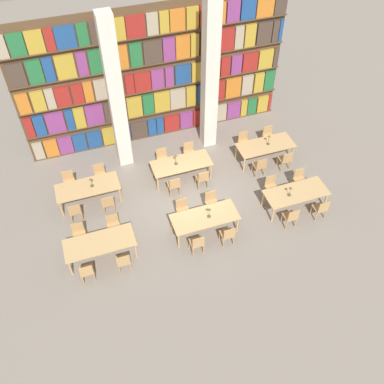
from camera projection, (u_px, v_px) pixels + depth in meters
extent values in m
plane|color=gray|center=(191.00, 202.00, 15.54)|extent=(40.00, 40.00, 0.00)
cube|color=brown|center=(155.00, 76.00, 16.24)|extent=(10.42, 0.06, 5.50)
cube|color=brown|center=(159.00, 132.00, 18.24)|extent=(10.42, 0.35, 0.03)
cube|color=tan|center=(39.00, 150.00, 16.84)|extent=(0.37, 0.20, 0.79)
cube|color=orange|center=(51.00, 147.00, 16.95)|extent=(0.50, 0.20, 0.79)
cube|color=#84387A|center=(66.00, 145.00, 17.07)|extent=(0.55, 0.20, 0.79)
cube|color=navy|center=(80.00, 142.00, 17.19)|extent=(0.51, 0.20, 0.79)
cube|color=navy|center=(94.00, 138.00, 17.32)|extent=(0.55, 0.20, 0.79)
cube|color=#B7932D|center=(111.00, 135.00, 17.47)|extent=(0.65, 0.20, 0.79)
cube|color=navy|center=(125.00, 132.00, 17.60)|extent=(0.41, 0.20, 0.79)
cube|color=#47382D|center=(139.00, 129.00, 17.73)|extent=(0.68, 0.20, 0.79)
cube|color=navy|center=(152.00, 126.00, 17.85)|extent=(0.34, 0.20, 0.79)
cube|color=navy|center=(160.00, 125.00, 17.93)|extent=(0.29, 0.20, 0.79)
cube|color=maroon|center=(171.00, 122.00, 18.04)|extent=(0.64, 0.20, 0.79)
cube|color=#84387A|center=(186.00, 119.00, 18.18)|extent=(0.55, 0.20, 0.79)
cube|color=maroon|center=(199.00, 117.00, 18.31)|extent=(0.57, 0.20, 0.79)
cube|color=#84387A|center=(210.00, 114.00, 18.42)|extent=(0.35, 0.20, 0.79)
cube|color=tan|center=(220.00, 112.00, 18.53)|extent=(0.49, 0.20, 0.79)
cube|color=#84387A|center=(233.00, 109.00, 18.66)|extent=(0.61, 0.20, 0.79)
cube|color=#B7932D|center=(243.00, 107.00, 18.77)|extent=(0.29, 0.20, 0.79)
cube|color=#236B38|center=(251.00, 106.00, 18.85)|extent=(0.41, 0.20, 0.79)
cube|color=#B7932D|center=(262.00, 103.00, 18.97)|extent=(0.50, 0.20, 0.79)
cube|color=maroon|center=(269.00, 102.00, 19.04)|extent=(0.14, 0.20, 0.79)
cube|color=brown|center=(158.00, 111.00, 17.44)|extent=(10.42, 0.35, 0.03)
cube|color=maroon|center=(29.00, 127.00, 15.98)|extent=(0.29, 0.20, 0.90)
cube|color=navy|center=(40.00, 125.00, 16.06)|extent=(0.40, 0.20, 0.90)
cube|color=#84387A|center=(56.00, 122.00, 16.19)|extent=(0.67, 0.20, 0.90)
cube|color=navy|center=(70.00, 119.00, 16.31)|extent=(0.28, 0.20, 0.90)
cube|color=#B7932D|center=(79.00, 117.00, 16.39)|extent=(0.40, 0.20, 0.90)
cube|color=#84387A|center=(95.00, 114.00, 16.52)|extent=(0.68, 0.20, 0.90)
cube|color=#47382D|center=(108.00, 112.00, 16.64)|extent=(0.32, 0.20, 0.90)
cube|color=#47382D|center=(120.00, 109.00, 16.74)|extent=(0.51, 0.20, 0.90)
cube|color=#B7932D|center=(134.00, 107.00, 16.87)|extent=(0.59, 0.20, 0.90)
cube|color=#236B38|center=(148.00, 104.00, 16.99)|extent=(0.44, 0.20, 0.90)
cube|color=#B7932D|center=(162.00, 101.00, 17.12)|extent=(0.64, 0.20, 0.90)
cube|color=tan|center=(177.00, 98.00, 17.26)|extent=(0.63, 0.20, 0.90)
cube|color=#B7932D|center=(191.00, 95.00, 17.39)|extent=(0.42, 0.20, 0.90)
cube|color=navy|center=(202.00, 93.00, 17.50)|extent=(0.47, 0.20, 0.90)
cube|color=maroon|center=(216.00, 90.00, 17.63)|extent=(0.66, 0.20, 0.90)
cube|color=orange|center=(233.00, 87.00, 17.79)|extent=(0.66, 0.20, 0.90)
cube|color=tan|center=(247.00, 84.00, 17.93)|extent=(0.48, 0.20, 0.90)
cube|color=#B7932D|center=(258.00, 82.00, 18.05)|extent=(0.43, 0.20, 0.90)
cube|color=#236B38|center=(268.00, 80.00, 18.16)|extent=(0.44, 0.20, 0.90)
cube|color=brown|center=(156.00, 88.00, 16.63)|extent=(10.42, 0.35, 0.03)
cube|color=orange|center=(23.00, 103.00, 15.22)|extent=(0.43, 0.20, 0.81)
cube|color=#B7932D|center=(38.00, 100.00, 15.34)|extent=(0.45, 0.20, 0.81)
cube|color=tan|center=(50.00, 98.00, 15.43)|extent=(0.30, 0.20, 0.81)
cube|color=maroon|center=(63.00, 96.00, 15.53)|extent=(0.54, 0.20, 0.81)
cube|color=maroon|center=(78.00, 93.00, 15.65)|extent=(0.40, 0.20, 0.81)
cube|color=orange|center=(88.00, 91.00, 15.73)|extent=(0.32, 0.20, 0.81)
cube|color=tan|center=(103.00, 89.00, 15.86)|extent=(0.65, 0.20, 0.81)
cube|color=maroon|center=(118.00, 86.00, 15.98)|extent=(0.39, 0.20, 0.81)
cube|color=maroon|center=(129.00, 84.00, 16.07)|extent=(0.33, 0.20, 0.81)
cube|color=maroon|center=(142.00, 81.00, 16.19)|extent=(0.63, 0.20, 0.81)
cube|color=#84387A|center=(157.00, 79.00, 16.31)|extent=(0.48, 0.20, 0.81)
cube|color=#84387A|center=(169.00, 76.00, 16.42)|extent=(0.32, 0.20, 0.81)
cube|color=navy|center=(182.00, 74.00, 16.54)|extent=(0.62, 0.20, 0.81)
cube|color=#B7932D|center=(197.00, 71.00, 16.67)|extent=(0.45, 0.20, 0.81)
cube|color=orange|center=(211.00, 69.00, 16.80)|extent=(0.68, 0.20, 0.81)
cube|color=maroon|center=(225.00, 66.00, 16.93)|extent=(0.37, 0.20, 0.81)
cube|color=#84387A|center=(236.00, 64.00, 17.03)|extent=(0.44, 0.20, 0.81)
cube|color=maroon|center=(250.00, 62.00, 17.16)|extent=(0.64, 0.20, 0.81)
cube|color=#B7932D|center=(265.00, 59.00, 17.32)|extent=(0.62, 0.20, 0.81)
cube|color=#47382D|center=(275.00, 57.00, 17.42)|extent=(0.21, 0.20, 0.81)
cube|color=brown|center=(154.00, 62.00, 15.83)|extent=(10.42, 0.35, 0.03)
cube|color=#47382D|center=(16.00, 75.00, 14.41)|extent=(0.60, 0.20, 0.89)
cube|color=#236B38|center=(35.00, 71.00, 14.54)|extent=(0.50, 0.20, 0.89)
cube|color=navy|center=(49.00, 69.00, 14.65)|extent=(0.34, 0.20, 0.89)
cube|color=#B7932D|center=(65.00, 66.00, 14.77)|extent=(0.66, 0.20, 0.89)
cube|color=#84387A|center=(82.00, 63.00, 14.90)|extent=(0.35, 0.20, 0.89)
cube|color=#236B38|center=(97.00, 61.00, 15.01)|extent=(0.54, 0.20, 0.89)
cube|color=#84387A|center=(112.00, 58.00, 15.13)|extent=(0.44, 0.20, 0.89)
cube|color=orange|center=(123.00, 56.00, 15.22)|extent=(0.31, 0.20, 0.89)
cube|color=#236B38|center=(135.00, 54.00, 15.32)|extent=(0.44, 0.20, 0.89)
cube|color=#47382D|center=(152.00, 52.00, 15.46)|extent=(0.68, 0.20, 0.89)
cube|color=#84387A|center=(169.00, 49.00, 15.59)|extent=(0.45, 0.20, 0.89)
cube|color=orange|center=(182.00, 46.00, 15.71)|extent=(0.54, 0.20, 0.89)
cube|color=#B7932D|center=(194.00, 44.00, 15.81)|extent=(0.31, 0.20, 0.89)
cube|color=#47382D|center=(208.00, 42.00, 15.93)|extent=(0.61, 0.20, 0.89)
cube|color=maroon|center=(225.00, 39.00, 16.08)|extent=(0.66, 0.20, 0.89)
cube|color=tan|center=(239.00, 37.00, 16.20)|extent=(0.35, 0.20, 0.89)
cube|color=#B7932D|center=(250.00, 35.00, 16.30)|extent=(0.44, 0.20, 0.89)
cube|color=#47382D|center=(264.00, 33.00, 16.43)|extent=(0.61, 0.20, 0.89)
cube|color=#47382D|center=(275.00, 31.00, 16.54)|extent=(0.26, 0.20, 0.89)
cube|color=navy|center=(280.00, 30.00, 16.59)|extent=(0.14, 0.20, 0.89)
cube|color=brown|center=(152.00, 34.00, 15.02)|extent=(10.42, 0.35, 0.03)
cube|color=tan|center=(1.00, 47.00, 13.61)|extent=(0.31, 0.20, 0.77)
cube|color=#236B38|center=(16.00, 44.00, 13.72)|extent=(0.51, 0.20, 0.77)
cube|color=#B7932D|center=(35.00, 42.00, 13.84)|extent=(0.56, 0.20, 0.77)
cube|color=maroon|center=(49.00, 39.00, 13.95)|extent=(0.30, 0.20, 0.77)
cube|color=navy|center=(65.00, 37.00, 14.06)|extent=(0.67, 0.20, 0.77)
cube|color=#236B38|center=(82.00, 34.00, 14.18)|extent=(0.36, 0.20, 0.77)
cube|color=#47382D|center=(96.00, 32.00, 14.28)|extent=(0.39, 0.20, 0.77)
cube|color=maroon|center=(106.00, 31.00, 14.36)|extent=(0.26, 0.20, 0.77)
cube|color=#B7932D|center=(118.00, 29.00, 14.44)|extent=(0.47, 0.20, 0.77)
cube|color=maroon|center=(135.00, 26.00, 14.58)|extent=(0.67, 0.20, 0.77)
cube|color=tan|center=(152.00, 23.00, 14.71)|extent=(0.40, 0.20, 0.77)
cube|color=#B7932D|center=(164.00, 22.00, 14.80)|extent=(0.34, 0.20, 0.77)
cube|color=orange|center=(177.00, 20.00, 14.91)|extent=(0.55, 0.20, 0.77)
cube|color=#B7932D|center=(192.00, 17.00, 15.03)|extent=(0.44, 0.20, 0.77)
cube|color=maroon|center=(207.00, 15.00, 15.15)|extent=(0.56, 0.20, 0.77)
cube|color=orange|center=(220.00, 13.00, 15.26)|extent=(0.37, 0.20, 0.77)
cube|color=#84387A|center=(233.00, 11.00, 15.37)|extent=(0.49, 0.20, 0.77)
cube|color=navy|center=(248.00, 9.00, 15.50)|extent=(0.58, 0.20, 0.77)
cube|color=orange|center=(265.00, 6.00, 15.65)|extent=(0.69, 0.20, 0.77)
cube|color=#47382D|center=(280.00, 4.00, 15.79)|extent=(0.49, 0.20, 0.77)
cube|color=silver|center=(116.00, 97.00, 14.87)|extent=(0.53, 0.53, 6.00)
cube|color=silver|center=(210.00, 79.00, 15.64)|extent=(0.53, 0.53, 6.00)
cube|color=tan|center=(99.00, 243.00, 13.42)|extent=(2.23, 0.94, 0.04)
cylinder|color=tan|center=(70.00, 268.00, 13.21)|extent=(0.07, 0.07, 0.69)
cylinder|color=tan|center=(136.00, 250.00, 13.67)|extent=(0.07, 0.07, 0.69)
cylinder|color=tan|center=(67.00, 249.00, 13.71)|extent=(0.07, 0.07, 0.69)
cylinder|color=tan|center=(130.00, 232.00, 14.17)|extent=(0.07, 0.07, 0.69)
cylinder|color=tan|center=(81.00, 271.00, 13.29)|extent=(0.04, 0.04, 0.42)
cylinder|color=tan|center=(93.00, 268.00, 13.37)|extent=(0.04, 0.04, 0.42)
cylinder|color=tan|center=(83.00, 280.00, 13.07)|extent=(0.04, 0.04, 0.42)
cylinder|color=tan|center=(95.00, 277.00, 13.15)|extent=(0.04, 0.04, 0.42)
cube|color=tan|center=(87.00, 270.00, 13.06)|extent=(0.42, 0.40, 0.04)
cube|color=tan|center=(86.00, 271.00, 12.77)|extent=(0.40, 0.03, 0.42)
cylinder|color=tan|center=(87.00, 243.00, 14.04)|extent=(0.04, 0.04, 0.42)
cylinder|color=tan|center=(76.00, 246.00, 13.96)|extent=(0.04, 0.04, 0.42)
cylinder|color=tan|center=(86.00, 235.00, 14.26)|extent=(0.04, 0.04, 0.42)
cylinder|color=tan|center=(75.00, 238.00, 14.18)|extent=(0.04, 0.04, 0.42)
cube|color=tan|center=(80.00, 236.00, 13.95)|extent=(0.42, 0.40, 0.04)
cube|color=tan|center=(77.00, 227.00, 13.90)|extent=(0.40, 0.03, 0.42)
cylinder|color=tan|center=(117.00, 261.00, 13.54)|extent=(0.04, 0.04, 0.42)
cylinder|color=tan|center=(128.00, 258.00, 13.62)|extent=(0.04, 0.04, 0.42)
cylinder|color=tan|center=(120.00, 270.00, 13.32)|extent=(0.04, 0.04, 0.42)
cylinder|color=tan|center=(131.00, 267.00, 13.40)|extent=(0.04, 0.04, 0.42)
cube|color=tan|center=(123.00, 260.00, 13.31)|extent=(0.42, 0.40, 0.04)
cube|color=tan|center=(124.00, 261.00, 13.02)|extent=(0.40, 0.03, 0.42)
cylinder|color=tan|center=(121.00, 234.00, 14.29)|extent=(0.04, 0.04, 0.42)
cylinder|color=tan|center=(111.00, 237.00, 14.21)|extent=(0.04, 0.04, 0.42)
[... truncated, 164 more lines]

